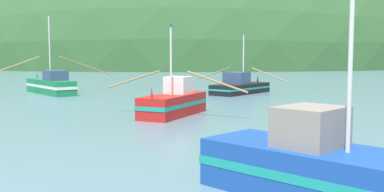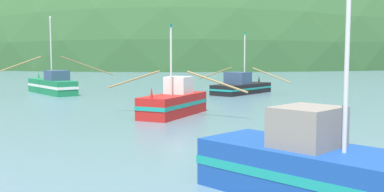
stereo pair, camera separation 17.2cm
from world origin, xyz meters
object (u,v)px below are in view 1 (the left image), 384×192
(fishing_boat_red, at_px, (174,102))
(fishing_boat_green, at_px, (51,85))
(fishing_boat_blue, at_px, (335,172))
(fishing_boat_black, at_px, (240,87))

(fishing_boat_red, height_order, fishing_boat_green, fishing_boat_green)
(fishing_boat_blue, xyz_separation_m, fishing_boat_red, (-0.91, 17.90, 0.01))
(fishing_boat_black, height_order, fishing_boat_green, fishing_boat_green)
(fishing_boat_blue, xyz_separation_m, fishing_boat_black, (8.54, 32.17, -0.13))
(fishing_boat_blue, distance_m, fishing_boat_red, 17.92)
(fishing_boat_black, distance_m, fishing_boat_green, 18.83)
(fishing_boat_red, relative_size, fishing_boat_green, 0.65)
(fishing_boat_green, bearing_deg, fishing_boat_red, -178.78)
(fishing_boat_blue, bearing_deg, fishing_boat_red, 150.42)
(fishing_boat_red, xyz_separation_m, fishing_boat_black, (9.45, 14.28, -0.15))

